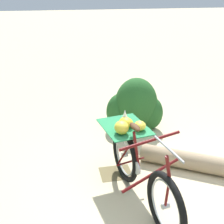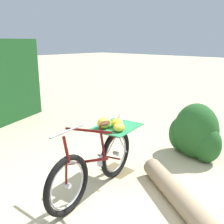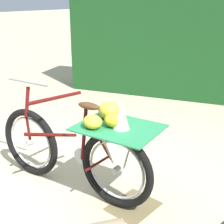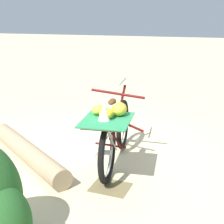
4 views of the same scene
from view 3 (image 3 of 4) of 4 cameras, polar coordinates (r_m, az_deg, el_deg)
name	(u,v)px [view 3 (image 3 of 4)]	position (r m, az deg, el deg)	size (l,w,h in m)	color
ground_plane	(52,200)	(3.20, -10.48, -15.02)	(60.00, 60.00, 0.00)	beige
foliage_hedge	(200,41)	(6.18, 15.18, 11.91)	(4.76, 0.90, 2.03)	#19471E
bicycle	(78,147)	(3.05, -5.95, -6.12)	(0.79, 1.80, 1.03)	black
leaf_litter_patch	(133,206)	(3.08, 3.77, -16.17)	(0.44, 0.36, 0.01)	olive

